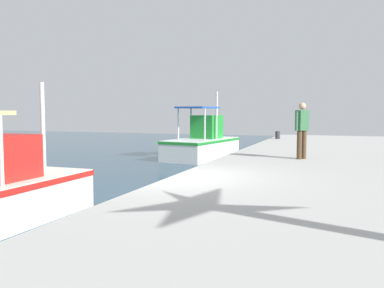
# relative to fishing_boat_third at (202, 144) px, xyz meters

# --- Properties ---
(fishing_boat_third) EXTENTS (4.82, 2.77, 3.31)m
(fishing_boat_third) POSITION_rel_fishing_boat_third_xyz_m (0.00, 0.00, 0.00)
(fishing_boat_third) COLOR white
(fishing_boat_third) RESTS_ON ground
(fisherman_standing) EXTENTS (0.48, 0.42, 1.77)m
(fisherman_standing) POSITION_rel_fishing_boat_third_xyz_m (-5.70, -5.19, 1.06)
(fisherman_standing) COLOR #4C3823
(fisherman_standing) RESTS_ON quay_pier
(mooring_bollard_second) EXTENTS (0.26, 0.26, 0.41)m
(mooring_bollard_second) POSITION_rel_fishing_boat_third_xyz_m (3.59, -3.12, 0.29)
(mooring_bollard_second) COLOR #333338
(mooring_bollard_second) RESTS_ON quay_pier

